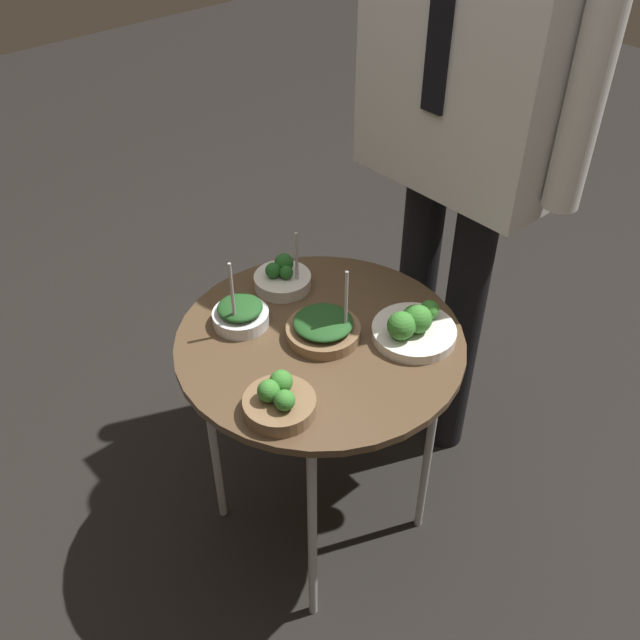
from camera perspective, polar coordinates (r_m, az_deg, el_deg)
The scene contains 8 objects.
ground_plane at distance 1.95m, azimuth 0.00°, elevation -15.55°, with size 8.00×8.00×0.00m, color black.
serving_cart at distance 1.52m, azimuth 0.00°, elevation -2.90°, with size 0.61×0.61×0.63m.
bowl_spinach_back_left at distance 1.47m, azimuth 0.39°, elevation -0.74°, with size 0.16×0.16×0.17m.
bowl_broccoli_mid_left at distance 1.48m, azimuth 7.49°, elevation -0.53°, with size 0.18×0.18×0.08m.
bowl_broccoli_near_rim at distance 1.32m, azimuth -3.30°, elevation -6.50°, with size 0.14×0.14×0.08m.
bowl_broccoli_back_right at distance 1.61m, azimuth -3.03°, elevation 3.40°, with size 0.13×0.13×0.15m.
bowl_spinach_front_right at distance 1.51m, azimuth -6.39°, elevation 0.48°, with size 0.12×0.12×0.18m.
waiter_figure at distance 1.60m, azimuth 11.84°, elevation 18.11°, with size 0.60×0.23×1.64m.
Camera 1 is at (0.84, -0.74, 1.60)m, focal length 40.00 mm.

